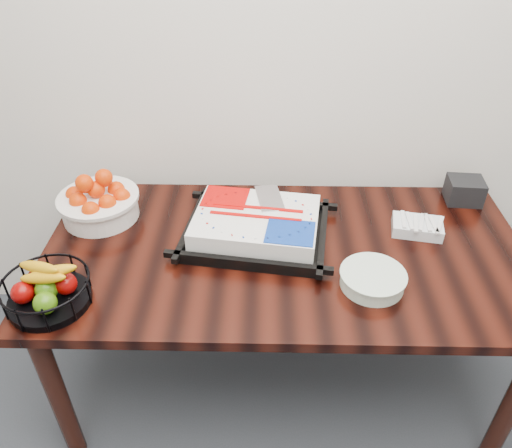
{
  "coord_description": "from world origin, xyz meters",
  "views": [
    {
      "loc": [
        -0.08,
        0.56,
        1.93
      ],
      "look_at": [
        -0.11,
        2.05,
        0.83
      ],
      "focal_mm": 35.0,
      "sensor_mm": 36.0,
      "label": 1
    }
  ],
  "objects_px": {
    "cake_tray": "(256,226)",
    "fruit_basket": "(47,289)",
    "table": "(284,267)",
    "plate_stack": "(372,279)",
    "napkin_box": "(464,190)",
    "tangerine_bowl": "(98,198)"
  },
  "relations": [
    {
      "from": "cake_tray",
      "to": "fruit_basket",
      "type": "bearing_deg",
      "value": -150.78
    },
    {
      "from": "table",
      "to": "tangerine_bowl",
      "type": "relative_size",
      "value": 5.6
    },
    {
      "from": "tangerine_bowl",
      "to": "plate_stack",
      "type": "xyz_separation_m",
      "value": [
        1.03,
        -0.39,
        -0.06
      ]
    },
    {
      "from": "plate_stack",
      "to": "napkin_box",
      "type": "bearing_deg",
      "value": 48.54
    },
    {
      "from": "tangerine_bowl",
      "to": "fruit_basket",
      "type": "bearing_deg",
      "value": -94.08
    },
    {
      "from": "tangerine_bowl",
      "to": "napkin_box",
      "type": "height_order",
      "value": "tangerine_bowl"
    },
    {
      "from": "fruit_basket",
      "to": "plate_stack",
      "type": "xyz_separation_m",
      "value": [
        1.07,
        0.11,
        -0.03
      ]
    },
    {
      "from": "tangerine_bowl",
      "to": "fruit_basket",
      "type": "relative_size",
      "value": 1.14
    },
    {
      "from": "napkin_box",
      "to": "plate_stack",
      "type": "bearing_deg",
      "value": -131.46
    },
    {
      "from": "fruit_basket",
      "to": "napkin_box",
      "type": "xyz_separation_m",
      "value": [
        1.54,
        0.64,
        -0.01
      ]
    },
    {
      "from": "table",
      "to": "cake_tray",
      "type": "bearing_deg",
      "value": 143.55
    },
    {
      "from": "fruit_basket",
      "to": "plate_stack",
      "type": "distance_m",
      "value": 1.07
    },
    {
      "from": "table",
      "to": "napkin_box",
      "type": "distance_m",
      "value": 0.85
    },
    {
      "from": "table",
      "to": "tangerine_bowl",
      "type": "bearing_deg",
      "value": 164.97
    },
    {
      "from": "cake_tray",
      "to": "napkin_box",
      "type": "distance_m",
      "value": 0.91
    },
    {
      "from": "cake_tray",
      "to": "fruit_basket",
      "type": "distance_m",
      "value": 0.76
    },
    {
      "from": "cake_tray",
      "to": "tangerine_bowl",
      "type": "distance_m",
      "value": 0.64
    },
    {
      "from": "table",
      "to": "plate_stack",
      "type": "distance_m",
      "value": 0.37
    },
    {
      "from": "tangerine_bowl",
      "to": "table",
      "type": "bearing_deg",
      "value": -15.03
    },
    {
      "from": "fruit_basket",
      "to": "plate_stack",
      "type": "height_order",
      "value": "fruit_basket"
    },
    {
      "from": "table",
      "to": "fruit_basket",
      "type": "distance_m",
      "value": 0.84
    },
    {
      "from": "table",
      "to": "fruit_basket",
      "type": "xyz_separation_m",
      "value": [
        -0.77,
        -0.29,
        0.15
      ]
    }
  ]
}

